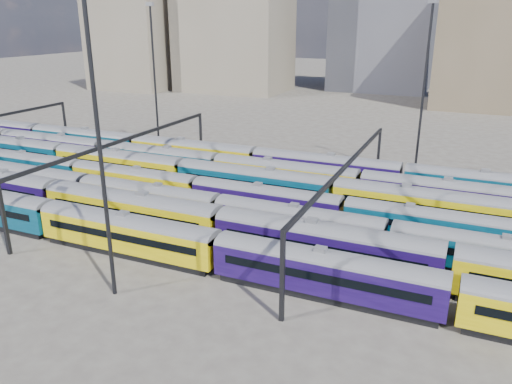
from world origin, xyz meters
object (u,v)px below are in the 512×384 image
at_px(rake_0, 326,269).
at_px(rake_1, 220,223).
at_px(rake_2, 86,185).
at_px(mast_2, 99,139).

height_order(rake_0, rake_1, rake_1).
bearing_deg(rake_0, rake_2, 164.09).
distance_m(rake_2, mast_2, 27.27).
bearing_deg(rake_0, mast_2, -157.74).
xyz_separation_m(rake_0, mast_2, (-17.10, -7.00, 11.29)).
distance_m(rake_0, rake_1, 13.76).
bearing_deg(rake_2, rake_1, -12.66).
bearing_deg(rake_1, rake_0, -21.31).
bearing_deg(mast_2, rake_2, 136.59).
bearing_deg(mast_2, rake_0, 22.26).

